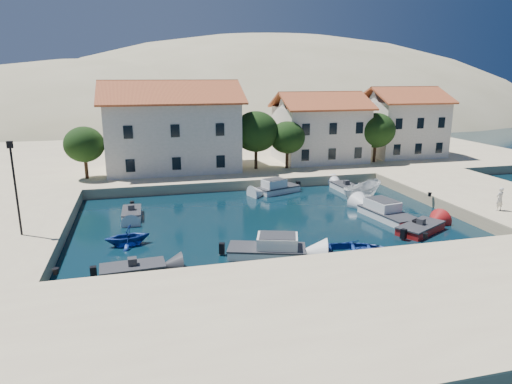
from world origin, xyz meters
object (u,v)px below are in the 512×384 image
(building_left, at_px, (172,125))
(rowboat_south, at_px, (358,255))
(boat_east, at_px, (361,200))
(cabin_cruiser_east, at_px, (388,213))
(lamppost, at_px, (14,179))
(building_mid, at_px, (320,126))
(pedestrian, at_px, (500,199))
(building_right, at_px, (402,121))
(cabin_cruiser_south, at_px, (267,249))

(building_left, distance_m, rowboat_south, 28.83)
(building_left, xyz_separation_m, boat_east, (16.06, -14.43, -5.94))
(cabin_cruiser_east, bearing_deg, rowboat_south, 128.58)
(lamppost, distance_m, cabin_cruiser_east, 27.29)
(building_left, height_order, boat_east, building_left)
(building_mid, height_order, boat_east, building_mid)
(building_left, bearing_deg, rowboat_south, -69.94)
(rowboat_south, relative_size, cabin_cruiser_east, 0.82)
(building_mid, height_order, pedestrian, building_mid)
(building_left, distance_m, cabin_cruiser_east, 25.95)
(building_right, relative_size, lamppost, 1.52)
(cabin_cruiser_east, bearing_deg, building_right, -42.64)
(building_mid, bearing_deg, lamppost, -144.55)
(rowboat_south, distance_m, cabin_cruiser_east, 8.62)
(lamppost, xyz_separation_m, boat_east, (27.56, 5.57, -4.75))
(cabin_cruiser_south, bearing_deg, building_left, 117.18)
(pedestrian, bearing_deg, building_right, -115.20)
(cabin_cruiser_south, height_order, pedestrian, pedestrian)
(building_right, xyz_separation_m, rowboat_south, (-20.32, -28.50, -5.47))
(cabin_cruiser_south, bearing_deg, rowboat_south, 6.13)
(building_mid, relative_size, building_right, 1.11)
(building_left, relative_size, rowboat_south, 3.21)
(building_right, distance_m, rowboat_south, 35.43)
(building_left, bearing_deg, cabin_cruiser_south, -81.25)
(building_mid, relative_size, rowboat_south, 2.30)
(cabin_cruiser_east, xyz_separation_m, pedestrian, (7.83, -3.00, 1.45))
(lamppost, bearing_deg, cabin_cruiser_east, -0.25)
(building_mid, relative_size, cabin_cruiser_east, 1.88)
(lamppost, xyz_separation_m, rowboat_south, (21.18, -6.50, -4.75))
(building_right, distance_m, lamppost, 46.98)
(rowboat_south, bearing_deg, cabin_cruiser_south, 97.57)
(lamppost, xyz_separation_m, pedestrian, (34.78, -3.11, -2.83))
(building_right, bearing_deg, building_left, -176.19)
(building_left, bearing_deg, building_mid, 3.18)
(cabin_cruiser_south, xyz_separation_m, boat_east, (12.18, 10.80, -0.48))
(lamppost, bearing_deg, pedestrian, -5.12)
(building_mid, bearing_deg, cabin_cruiser_south, -118.28)
(lamppost, bearing_deg, boat_east, 11.42)
(building_left, height_order, lamppost, building_left)
(rowboat_south, distance_m, boat_east, 13.65)
(cabin_cruiser_east, bearing_deg, building_left, 28.23)
(pedestrian, bearing_deg, boat_east, -60.45)
(lamppost, relative_size, cabin_cruiser_east, 1.11)
(cabin_cruiser_east, bearing_deg, cabin_cruiser_south, 104.58)
(pedestrian, bearing_deg, rowboat_south, 3.76)
(building_left, xyz_separation_m, building_mid, (18.00, 1.00, -0.71))
(cabin_cruiser_south, bearing_deg, boat_east, 60.01)
(cabin_cruiser_south, distance_m, boat_east, 16.28)
(building_right, height_order, lamppost, building_right)
(cabin_cruiser_south, bearing_deg, pedestrian, 24.68)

